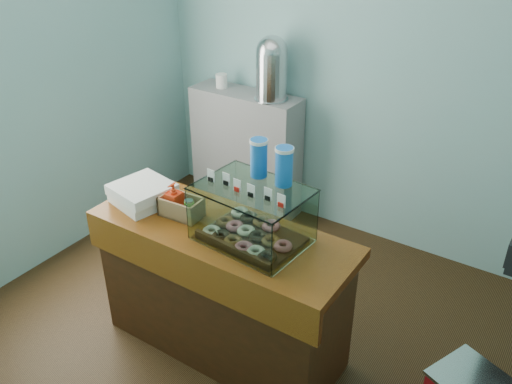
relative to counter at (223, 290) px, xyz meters
The scene contains 8 objects.
ground 0.52m from the counter, 90.00° to the left, with size 3.50×3.50×0.00m, color black.
room_shell 1.27m from the counter, 84.37° to the left, with size 3.54×3.04×2.82m.
counter is the anchor object (origin of this frame).
back_shelf 1.82m from the counter, 119.76° to the left, with size 1.00×0.32×1.10m, color gray.
display_case 0.65m from the counter, 12.77° to the left, with size 0.62×0.48×0.54m.
condiment_crate 0.60m from the counter, behind, with size 0.26×0.17×0.20m.
pastry_boxes 0.77m from the counter, behind, with size 0.39×0.40×0.13m.
coffee_urn 1.91m from the counter, 112.00° to the left, with size 0.28×0.28×0.52m.
Camera 1 is at (1.61, -2.32, 2.62)m, focal length 38.00 mm.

